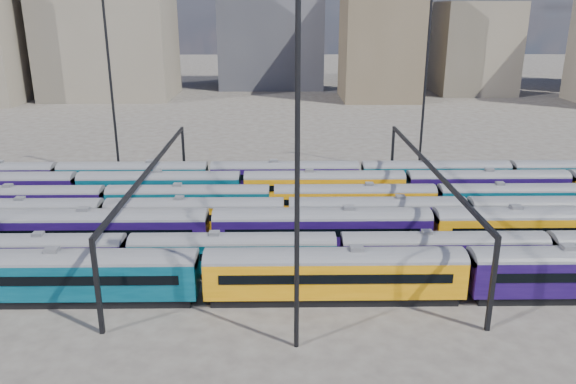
{
  "coord_description": "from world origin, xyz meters",
  "views": [
    {
      "loc": [
        -6.12,
        -58.12,
        24.05
      ],
      "look_at": [
        -5.24,
        5.67,
        3.0
      ],
      "focal_mm": 35.0,
      "sensor_mm": 36.0,
      "label": 1
    }
  ],
  "objects_px": {
    "rake_2": "(432,225)",
    "rake_0": "(334,269)",
    "mast_2": "(297,166)",
    "rake_1": "(547,248)"
  },
  "relations": [
    {
      "from": "rake_2",
      "to": "rake_0",
      "type": "bearing_deg",
      "value": -137.55
    },
    {
      "from": "rake_2",
      "to": "mast_2",
      "type": "bearing_deg",
      "value": -130.15
    },
    {
      "from": "rake_2",
      "to": "mast_2",
      "type": "xyz_separation_m",
      "value": [
        -14.34,
        -17.0,
        11.05
      ]
    },
    {
      "from": "mast_2",
      "to": "rake_2",
      "type": "bearing_deg",
      "value": 49.85
    },
    {
      "from": "rake_1",
      "to": "mast_2",
      "type": "bearing_deg",
      "value": -153.42
    },
    {
      "from": "mast_2",
      "to": "rake_0",
      "type": "bearing_deg",
      "value": 64.03
    },
    {
      "from": "rake_1",
      "to": "mast_2",
      "type": "height_order",
      "value": "mast_2"
    },
    {
      "from": "rake_1",
      "to": "mast_2",
      "type": "distance_m",
      "value": 29.16
    },
    {
      "from": "rake_1",
      "to": "mast_2",
      "type": "xyz_separation_m",
      "value": [
        -23.99,
        -12.0,
        11.43
      ]
    },
    {
      "from": "rake_1",
      "to": "rake_2",
      "type": "xyz_separation_m",
      "value": [
        -9.65,
        5.0,
        0.38
      ]
    }
  ]
}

